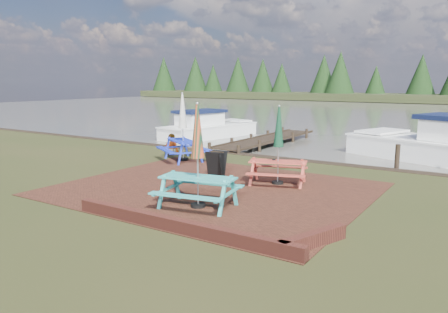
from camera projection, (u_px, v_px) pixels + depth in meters
ground at (194, 196)px, 12.48m from camera, size 120.00×120.00×0.00m
paving at (213, 189)px, 13.31m from camera, size 9.00×7.50×0.02m
brick_wall at (207, 229)px, 9.31m from camera, size 6.21×1.79×0.30m
water at (418, 114)px, 43.11m from camera, size 120.00×60.00×0.02m
picnic_table_teal at (198, 172)px, 11.21m from camera, size 2.24×2.06×2.70m
picnic_table_red at (278, 157)px, 13.77m from camera, size 2.22×2.10×2.49m
picnic_table_blue at (183, 137)px, 17.87m from camera, size 2.64×2.57×2.77m
chalkboard at (216, 164)px, 14.69m from camera, size 0.58×0.56×0.93m
jetty at (266, 139)px, 23.67m from camera, size 1.76×9.08×1.00m
boat_jetty at (207, 129)px, 26.67m from camera, size 3.41×6.82×1.89m
person at (171, 134)px, 19.49m from camera, size 0.77×0.62×1.84m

